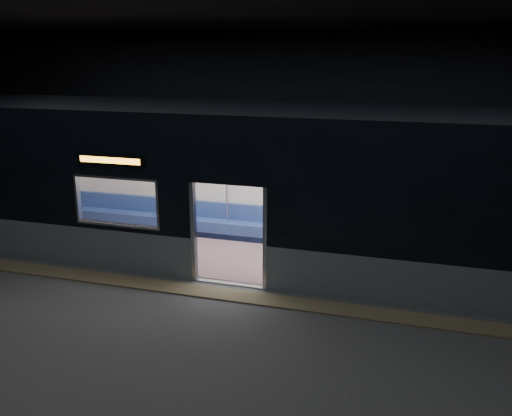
% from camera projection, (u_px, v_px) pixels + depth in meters
% --- Properties ---
extents(station_floor, '(24.00, 14.00, 0.01)m').
position_uv_depth(station_floor, '(211.00, 307.00, 9.83)').
color(station_floor, '#47494C').
rests_on(station_floor, ground).
extents(station_envelope, '(24.00, 14.00, 5.00)m').
position_uv_depth(station_envelope, '(205.00, 103.00, 8.80)').
color(station_envelope, black).
rests_on(station_envelope, station_floor).
extents(tactile_strip, '(22.80, 0.50, 0.03)m').
position_uv_depth(tactile_strip, '(221.00, 294.00, 10.33)').
color(tactile_strip, '#8C7F59').
rests_on(tactile_strip, station_floor).
extents(metro_car, '(18.00, 3.04, 3.35)m').
position_uv_depth(metro_car, '(251.00, 178.00, 11.65)').
color(metro_car, gray).
rests_on(metro_car, station_floor).
extents(passenger, '(0.38, 0.63, 1.28)m').
position_uv_depth(passenger, '(479.00, 231.00, 11.57)').
color(passenger, black).
rests_on(passenger, metro_car).
extents(handbag, '(0.29, 0.27, 0.11)m').
position_uv_depth(handbag, '(481.00, 239.00, 11.41)').
color(handbag, black).
rests_on(handbag, passenger).
extents(transit_map, '(1.02, 0.03, 0.66)m').
position_uv_depth(transit_map, '(422.00, 191.00, 11.99)').
color(transit_map, white).
rests_on(transit_map, metro_car).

